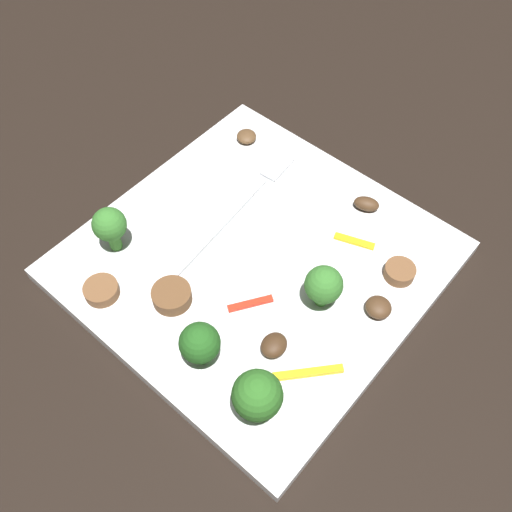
% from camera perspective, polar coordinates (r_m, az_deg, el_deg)
% --- Properties ---
extents(ground_plane, '(1.40, 1.40, 0.00)m').
position_cam_1_polar(ground_plane, '(0.51, 0.00, -0.88)').
color(ground_plane, black).
extents(plate, '(0.28, 0.28, 0.01)m').
position_cam_1_polar(plate, '(0.50, 0.00, -0.44)').
color(plate, white).
rests_on(plate, ground_plane).
extents(fork, '(0.18, 0.03, 0.00)m').
position_cam_1_polar(fork, '(0.53, -1.39, 5.22)').
color(fork, silver).
rests_on(fork, plate).
extents(broccoli_floret_0, '(0.03, 0.03, 0.04)m').
position_cam_1_polar(broccoli_floret_0, '(0.43, -5.64, -8.70)').
color(broccoli_floret_0, '#296420').
rests_on(broccoli_floret_0, plate).
extents(broccoli_floret_1, '(0.03, 0.03, 0.04)m').
position_cam_1_polar(broccoli_floret_1, '(0.46, 6.79, -2.91)').
color(broccoli_floret_1, '#408630').
rests_on(broccoli_floret_1, plate).
extents(broccoli_floret_2, '(0.04, 0.04, 0.06)m').
position_cam_1_polar(broccoli_floret_2, '(0.40, 0.13, -13.83)').
color(broccoli_floret_2, '#347525').
rests_on(broccoli_floret_2, plate).
extents(broccoli_floret_3, '(0.03, 0.03, 0.05)m').
position_cam_1_polar(broccoli_floret_3, '(0.50, -14.42, 2.95)').
color(broccoli_floret_3, '#408630').
rests_on(broccoli_floret_3, plate).
extents(sausage_slice_0, '(0.03, 0.03, 0.01)m').
position_cam_1_polar(sausage_slice_0, '(0.50, 14.16, -1.54)').
color(sausage_slice_0, brown).
rests_on(sausage_slice_0, plate).
extents(sausage_slice_1, '(0.03, 0.03, 0.01)m').
position_cam_1_polar(sausage_slice_1, '(0.49, -15.20, -3.34)').
color(sausage_slice_1, brown).
rests_on(sausage_slice_1, plate).
extents(sausage_slice_2, '(0.05, 0.05, 0.01)m').
position_cam_1_polar(sausage_slice_2, '(0.47, -8.42, -3.96)').
color(sausage_slice_2, brown).
rests_on(sausage_slice_2, plate).
extents(mushroom_0, '(0.03, 0.03, 0.01)m').
position_cam_1_polar(mushroom_0, '(0.47, 12.14, -5.04)').
color(mushroom_0, '#4C331E').
rests_on(mushroom_0, plate).
extents(mushroom_1, '(0.03, 0.03, 0.01)m').
position_cam_1_polar(mushroom_1, '(0.59, -0.96, 11.87)').
color(mushroom_1, brown).
rests_on(mushroom_1, plate).
extents(mushroom_2, '(0.02, 0.03, 0.01)m').
position_cam_1_polar(mushroom_2, '(0.54, 10.99, 5.14)').
color(mushroom_2, '#4C331E').
rests_on(mushroom_2, plate).
extents(mushroom_3, '(0.02, 0.02, 0.01)m').
position_cam_1_polar(mushroom_3, '(0.45, 1.81, -8.91)').
color(mushroom_3, '#422B19').
rests_on(mushroom_3, plate).
extents(pepper_strip_0, '(0.04, 0.04, 0.00)m').
position_cam_1_polar(pepper_strip_0, '(0.44, 5.22, -11.54)').
color(pepper_strip_0, yellow).
rests_on(pepper_strip_0, plate).
extents(pepper_strip_1, '(0.02, 0.04, 0.00)m').
position_cam_1_polar(pepper_strip_1, '(0.51, 9.81, 1.47)').
color(pepper_strip_1, yellow).
rests_on(pepper_strip_1, plate).
extents(pepper_strip_2, '(0.04, 0.03, 0.00)m').
position_cam_1_polar(pepper_strip_2, '(0.47, -0.57, -4.78)').
color(pepper_strip_2, red).
rests_on(pepper_strip_2, plate).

